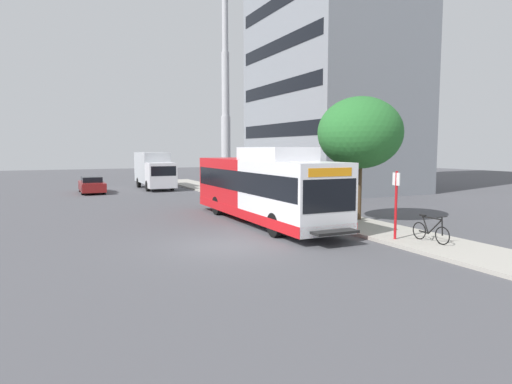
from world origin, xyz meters
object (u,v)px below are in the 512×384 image
street_tree_near_stop (360,133)px  bicycle_parked (431,231)px  box_truck_background (154,169)px  transit_bus (263,188)px  bus_stop_sign_pole (396,200)px  parked_car_far_lane (92,185)px

street_tree_near_stop → bicycle_parked: bearing=-99.7°
bicycle_parked → box_truck_background: bearing=98.5°
transit_bus → bus_stop_sign_pole: transit_bus is taller
transit_bus → street_tree_near_stop: (4.28, -1.92, 2.63)m
bus_stop_sign_pole → street_tree_near_stop: (1.75, 4.49, 2.69)m
bicycle_parked → bus_stop_sign_pole: bearing=130.4°
box_truck_background → parked_car_far_lane: bearing=-162.4°
transit_bus → bicycle_parked: transit_bus is taller
street_tree_near_stop → box_truck_background: street_tree_near_stop is taller
bicycle_parked → box_truck_background: 28.29m
transit_bus → street_tree_near_stop: bearing=-24.2°
bicycle_parked → parked_car_far_lane: parked_car_far_lane is taller
bicycle_parked → street_tree_near_stop: 6.69m
bicycle_parked → street_tree_near_stop: street_tree_near_stop is taller
bus_stop_sign_pole → box_truck_background: (-3.34, 26.99, 0.09)m
transit_bus → bicycle_parked: size_ratio=6.96×
transit_bus → bicycle_parked: 8.17m
box_truck_background → bicycle_parked: bearing=-81.5°
bus_stop_sign_pole → parked_car_far_lane: size_ratio=0.58×
bicycle_parked → parked_car_far_lane: size_ratio=0.39×
bus_stop_sign_pole → bicycle_parked: (0.82, -0.96, -1.09)m
bicycle_parked → box_truck_background: (-4.16, 27.95, 1.18)m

